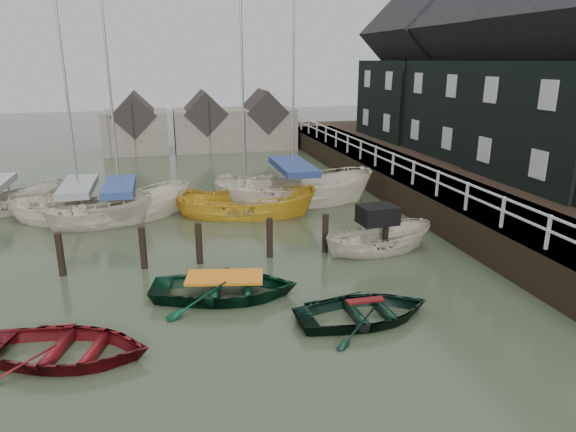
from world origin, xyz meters
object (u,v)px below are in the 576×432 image
object	(u,v)px
sailboat_b	(122,218)
sailboat_d	(293,200)
rowboat_dkgreen	(364,320)
motorboat	(378,248)
sailboat_c	(246,215)
sailboat_a	(82,219)
rowboat_red	(67,358)
rowboat_green	(225,297)

from	to	relation	value
sailboat_b	sailboat_d	world-z (taller)	sailboat_d
rowboat_dkgreen	motorboat	world-z (taller)	motorboat
sailboat_c	sailboat_a	bearing A→B (deg)	97.46
rowboat_dkgreen	sailboat_c	size ratio (longest dim) A/B	0.35
rowboat_red	sailboat_d	xyz separation A→B (m)	(8.35, 11.91, 0.06)
sailboat_b	rowboat_red	bearing A→B (deg)	157.15
sailboat_b	sailboat_a	bearing A→B (deg)	63.12
sailboat_b	sailboat_d	xyz separation A→B (m)	(7.80, 1.01, -0.00)
rowboat_green	motorboat	bearing A→B (deg)	-56.27
rowboat_green	sailboat_b	distance (m)	9.20
sailboat_b	sailboat_c	world-z (taller)	sailboat_c
motorboat	sailboat_c	world-z (taller)	sailboat_c
rowboat_red	sailboat_d	world-z (taller)	sailboat_d
rowboat_dkgreen	motorboat	bearing A→B (deg)	-29.80
rowboat_green	sailboat_c	distance (m)	8.17
sailboat_b	sailboat_c	xyz separation A→B (m)	(5.24, -0.62, -0.05)
rowboat_red	rowboat_dkgreen	distance (m)	7.30
sailboat_a	sailboat_b	distance (m)	1.67
rowboat_green	sailboat_a	distance (m)	10.10
rowboat_green	rowboat_red	bearing A→B (deg)	132.04
rowboat_red	sailboat_a	distance (m)	11.15
sailboat_a	sailboat_c	bearing A→B (deg)	-75.49
rowboat_green	sailboat_d	world-z (taller)	sailboat_d
sailboat_c	sailboat_b	bearing A→B (deg)	97.53
sailboat_b	sailboat_c	distance (m)	5.27
rowboat_red	motorboat	distance (m)	10.74
motorboat	sailboat_b	bearing A→B (deg)	51.23
sailboat_b	sailboat_d	bearing A→B (deg)	-102.52
sailboat_a	sailboat_c	xyz separation A→B (m)	(6.90, -0.82, -0.05)
rowboat_dkgreen	sailboat_a	world-z (taller)	sailboat_a
rowboat_green	sailboat_c	size ratio (longest dim) A/B	0.39
rowboat_red	rowboat_green	world-z (taller)	rowboat_green
rowboat_red	rowboat_dkgreen	bearing A→B (deg)	-71.72
rowboat_dkgreen	sailboat_d	bearing A→B (deg)	-7.81
rowboat_red	sailboat_c	distance (m)	11.80
motorboat	sailboat_b	distance (m)	11.00
rowboat_red	rowboat_green	bearing A→B (deg)	-41.71
rowboat_dkgreen	sailboat_c	distance (m)	10.29
rowboat_green	sailboat_d	bearing A→B (deg)	-13.65
rowboat_red	sailboat_b	size ratio (longest dim) A/B	0.37
rowboat_dkgreen	sailboat_d	distance (m)	11.86
sailboat_b	rowboat_dkgreen	bearing A→B (deg)	-167.95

